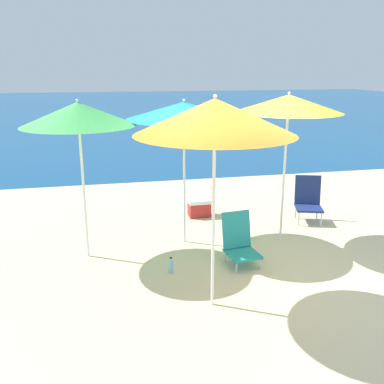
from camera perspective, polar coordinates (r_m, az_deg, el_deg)
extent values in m
plane|color=beige|center=(5.72, 7.70, -11.70)|extent=(60.00, 60.00, 0.00)
cube|color=navy|center=(30.20, -8.91, 11.05)|extent=(60.00, 40.00, 0.01)
cylinder|color=white|center=(6.22, -14.20, -0.24)|extent=(0.04, 0.04, 1.91)
cone|color=#47B756|center=(6.01, -14.94, 10.01)|extent=(1.55, 1.55, 0.32)
sphere|color=white|center=(5.99, -15.07, 11.72)|extent=(0.04, 0.04, 0.04)
cylinder|color=white|center=(4.76, 2.85, -4.35)|extent=(0.04, 0.04, 2.00)
cone|color=orange|center=(4.48, 3.07, 10.00)|extent=(1.72, 1.72, 0.38)
sphere|color=white|center=(4.46, 3.11, 12.65)|extent=(0.04, 0.04, 0.04)
cylinder|color=white|center=(6.70, 12.13, 1.63)|extent=(0.04, 0.04, 2.03)
cone|color=yellow|center=(6.52, 12.74, 11.43)|extent=(1.59, 1.59, 0.26)
sphere|color=white|center=(6.51, 12.82, 12.73)|extent=(0.04, 0.04, 0.04)
cylinder|color=white|center=(6.55, -1.04, 1.23)|extent=(0.04, 0.04, 1.94)
cone|color=teal|center=(6.35, -1.09, 10.82)|extent=(1.72, 1.72, 0.25)
sphere|color=white|center=(6.34, -1.10, 12.13)|extent=(0.04, 0.04, 0.04)
cylinder|color=silver|center=(5.87, 5.96, -10.03)|extent=(0.02, 0.02, 0.16)
cylinder|color=silver|center=(6.01, 9.06, -9.47)|extent=(0.02, 0.02, 0.16)
cylinder|color=silver|center=(6.18, 4.45, -8.57)|extent=(0.02, 0.02, 0.16)
cylinder|color=silver|center=(6.32, 7.43, -8.08)|extent=(0.02, 0.02, 0.16)
cube|color=teal|center=(6.05, 6.75, -8.19)|extent=(0.47, 0.50, 0.04)
cube|color=teal|center=(6.13, 5.93, -4.99)|extent=(0.43, 0.19, 0.52)
cylinder|color=silver|center=(7.73, 14.03, -3.48)|extent=(0.02, 0.02, 0.25)
cylinder|color=silver|center=(7.80, 16.85, -3.52)|extent=(0.02, 0.02, 0.25)
cylinder|color=silver|center=(8.08, 13.64, -2.58)|extent=(0.02, 0.02, 0.25)
cylinder|color=silver|center=(8.15, 16.33, -2.63)|extent=(0.02, 0.02, 0.25)
cube|color=navy|center=(7.89, 15.29, -2.08)|extent=(0.57, 0.56, 0.04)
cube|color=navy|center=(8.02, 15.17, 0.31)|extent=(0.47, 0.24, 0.52)
cylinder|color=#8CCCEA|center=(5.86, -2.82, -10.01)|extent=(0.07, 0.07, 0.16)
cylinder|color=#8CCCEA|center=(5.81, -2.83, -9.06)|extent=(0.03, 0.03, 0.05)
cylinder|color=black|center=(5.80, -2.84, -8.75)|extent=(0.03, 0.03, 0.02)
cube|color=#B72828|center=(7.97, 0.97, -2.32)|extent=(0.39, 0.29, 0.26)
cube|color=white|center=(7.92, 0.97, -1.21)|extent=(0.40, 0.30, 0.06)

